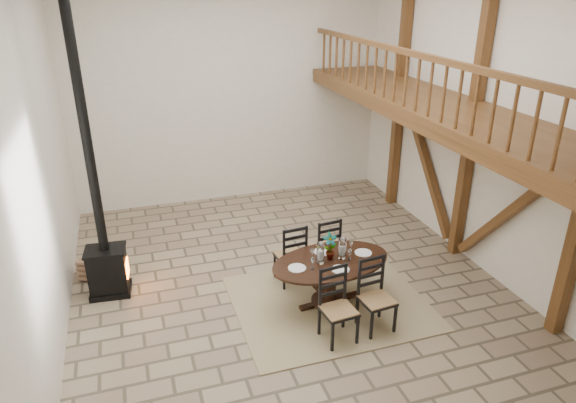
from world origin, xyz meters
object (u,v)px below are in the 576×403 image
object	(u,v)px
dining_table	(330,279)
wood_stove	(102,232)
log_basket	(104,263)
log_stack	(88,270)

from	to	relation	value
dining_table	wood_stove	world-z (taller)	wood_stove
dining_table	log_basket	bearing A→B (deg)	143.07
wood_stove	log_stack	world-z (taller)	wood_stove
wood_stove	log_stack	size ratio (longest dim) A/B	12.51
dining_table	log_basket	distance (m)	4.02
dining_table	wood_stove	xyz separation A→B (m)	(-3.33, 1.39, 0.68)
dining_table	log_stack	size ratio (longest dim) A/B	5.58
log_basket	log_stack	world-z (taller)	log_basket
wood_stove	log_basket	xyz separation A→B (m)	(-0.10, 0.68, -0.92)
log_stack	dining_table	bearing A→B (deg)	-27.70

